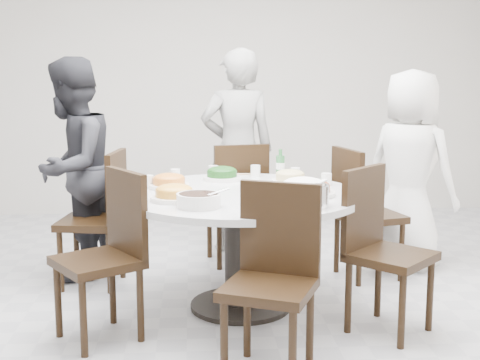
{
  "coord_description": "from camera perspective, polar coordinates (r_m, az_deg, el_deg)",
  "views": [
    {
      "loc": [
        -0.12,
        -3.92,
        1.53
      ],
      "look_at": [
        0.17,
        0.2,
        0.82
      ],
      "focal_mm": 50.0,
      "sensor_mm": 36.0,
      "label": 1
    }
  ],
  "objects": [
    {
      "name": "diner_right",
      "position": [
        5.21,
        14.3,
        0.87
      ],
      "size": [
        0.85,
        0.87,
        1.5
      ],
      "primitive_type": "imported",
      "rotation": [
        0.0,
        0.0,
        2.31
      ],
      "color": "white",
      "rests_on": "floor"
    },
    {
      "name": "dish_pale",
      "position": [
        4.48,
        4.29,
        0.14
      ],
      "size": [
        0.25,
        0.25,
        0.07
      ],
      "primitive_type": "cylinder",
      "color": "white",
      "rests_on": "dining_table"
    },
    {
      "name": "tea_cups",
      "position": [
        4.78,
        -0.85,
        0.84
      ],
      "size": [
        0.07,
        0.07,
        0.08
      ],
      "primitive_type": "cylinder",
      "color": "white",
      "rests_on": "dining_table"
    },
    {
      "name": "chair_sw",
      "position": [
        3.82,
        -12.09,
        -6.52
      ],
      "size": [
        0.58,
        0.58,
        0.95
      ],
      "primitive_type": "cube",
      "rotation": [
        0.0,
        0.0,
        5.29
      ],
      "color": "black",
      "rests_on": "floor"
    },
    {
      "name": "dish_greens",
      "position": [
        4.6,
        -1.54,
        0.41
      ],
      "size": [
        0.26,
        0.26,
        0.07
      ],
      "primitive_type": "cylinder",
      "color": "white",
      "rests_on": "dining_table"
    },
    {
      "name": "chair_n",
      "position": [
        5.2,
        -0.41,
        -1.94
      ],
      "size": [
        0.49,
        0.49,
        0.95
      ],
      "primitive_type": "cube",
      "rotation": [
        0.0,
        0.0,
        3.34
      ],
      "color": "black",
      "rests_on": "floor"
    },
    {
      "name": "chair_se",
      "position": [
        3.93,
        12.77,
        -6.05
      ],
      "size": [
        0.59,
        0.59,
        0.95
      ],
      "primitive_type": "cube",
      "rotation": [
        0.0,
        0.0,
        7.06
      ],
      "color": "black",
      "rests_on": "floor"
    },
    {
      "name": "beverage_bottle",
      "position": [
        4.65,
        3.46,
        1.38
      ],
      "size": [
        0.06,
        0.06,
        0.21
      ],
      "primitive_type": "cylinder",
      "color": "#296836",
      "rests_on": "dining_table"
    },
    {
      "name": "soup_bowl",
      "position": [
        3.73,
        -3.54,
        -1.74
      ],
      "size": [
        0.25,
        0.25,
        0.08
      ],
      "primitive_type": "cylinder",
      "color": "white",
      "rests_on": "dining_table"
    },
    {
      "name": "floor",
      "position": [
        4.21,
        -2.22,
        -11.57
      ],
      "size": [
        6.0,
        6.0,
        0.01
      ],
      "primitive_type": "cube",
      "color": "#B0B0B5",
      "rests_on": "ground"
    },
    {
      "name": "wall_front",
      "position": [
        0.94,
        3.42,
        1.67
      ],
      "size": [
        6.0,
        0.01,
        2.8
      ],
      "primitive_type": "cube",
      "color": "beige",
      "rests_on": "ground"
    },
    {
      "name": "chair_ne",
      "position": [
        4.92,
        11.0,
        -2.8
      ],
      "size": [
        0.51,
        0.51,
        0.95
      ],
      "primitive_type": "cube",
      "rotation": [
        0.0,
        0.0,
        1.83
      ],
      "color": "black",
      "rests_on": "floor"
    },
    {
      "name": "chair_s",
      "position": [
        3.31,
        2.47,
        -8.85
      ],
      "size": [
        0.55,
        0.55,
        0.95
      ],
      "primitive_type": "cube",
      "rotation": [
        0.0,
        0.0,
        5.87
      ],
      "color": "black",
      "rests_on": "floor"
    },
    {
      "name": "dish_redbrown",
      "position": [
        4.07,
        6.01,
        -0.81
      ],
      "size": [
        0.31,
        0.31,
        0.08
      ],
      "primitive_type": "cylinder",
      "color": "white",
      "rests_on": "dining_table"
    },
    {
      "name": "diner_middle",
      "position": [
        5.51,
        -0.2,
        2.51
      ],
      "size": [
        0.64,
        0.44,
        1.67
      ],
      "primitive_type": "imported",
      "rotation": [
        0.0,
        0.0,
        3.21
      ],
      "color": "black",
      "rests_on": "floor"
    },
    {
      "name": "dish_orange",
      "position": [
        4.32,
        -6.07,
        -0.22
      ],
      "size": [
        0.26,
        0.26,
        0.07
      ],
      "primitive_type": "cylinder",
      "color": "white",
      "rests_on": "dining_table"
    },
    {
      "name": "wall_back",
      "position": [
        6.92,
        -3.15,
        8.68
      ],
      "size": [
        6.0,
        0.01,
        2.8
      ],
      "primitive_type": "cube",
      "color": "beige",
      "rests_on": "ground"
    },
    {
      "name": "dish_tofu",
      "position": [
        3.92,
        -5.64,
        -1.23
      ],
      "size": [
        0.28,
        0.28,
        0.07
      ],
      "primitive_type": "cylinder",
      "color": "white",
      "rests_on": "dining_table"
    },
    {
      "name": "chopsticks",
      "position": [
        4.8,
        -0.74,
        0.49
      ],
      "size": [
        0.24,
        0.04,
        0.01
      ],
      "primitive_type": null,
      "color": "tan",
      "rests_on": "dining_table"
    },
    {
      "name": "chair_nw",
      "position": [
        4.77,
        -12.6,
        -3.26
      ],
      "size": [
        0.48,
        0.48,
        0.95
      ],
      "primitive_type": "cube",
      "rotation": [
        0.0,
        0.0,
        4.56
      ],
      "color": "black",
      "rests_on": "floor"
    },
    {
      "name": "dining_table",
      "position": [
        4.24,
        0.05,
        -6.05
      ],
      "size": [
        1.5,
        1.5,
        0.75
      ],
      "primitive_type": "cylinder",
      "color": "silver",
      "rests_on": "floor"
    },
    {
      "name": "rice_bowl",
      "position": [
        3.76,
        5.43,
        -1.32
      ],
      "size": [
        0.28,
        0.28,
        0.12
      ],
      "primitive_type": "cylinder",
      "color": "silver",
      "rests_on": "dining_table"
    },
    {
      "name": "diner_left",
      "position": [
        4.93,
        -14.14,
        0.91
      ],
      "size": [
        0.8,
        0.91,
        1.59
      ],
      "primitive_type": "imported",
      "rotation": [
        0.0,
        0.0,
        4.43
      ],
      "color": "black",
      "rests_on": "floor"
    }
  ]
}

